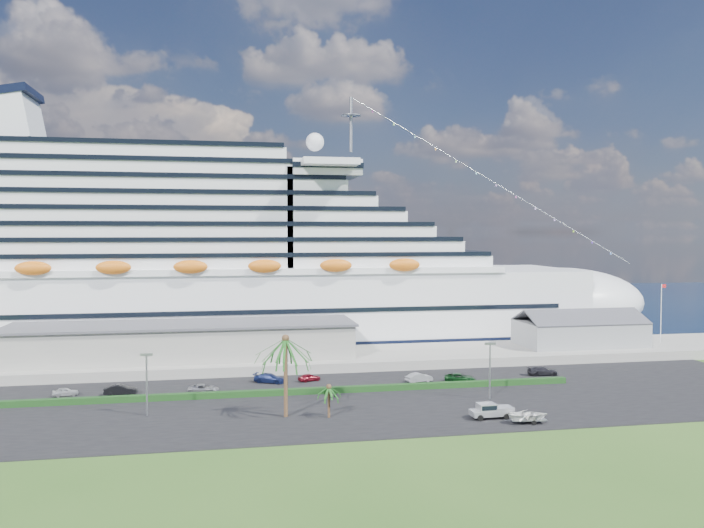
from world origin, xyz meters
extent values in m
plane|color=#2F551C|center=(0.00, 0.00, 0.00)|extent=(420.00, 420.00, 0.00)
cube|color=black|center=(0.00, 11.00, 0.06)|extent=(140.00, 38.00, 0.12)
cube|color=gray|center=(0.00, 40.00, 0.90)|extent=(240.00, 20.00, 1.80)
cube|color=black|center=(0.00, 130.00, 0.01)|extent=(420.00, 160.00, 0.02)
cube|color=silver|center=(-20.00, 64.00, 8.00)|extent=(160.00, 30.00, 16.00)
ellipsoid|color=silver|center=(60.00, 64.00, 8.00)|extent=(40.00, 30.00, 16.00)
cube|color=black|center=(-20.00, 64.00, 1.20)|extent=(164.00, 30.60, 2.40)
cube|color=silver|center=(-32.00, 64.00, 29.60)|extent=(128.00, 26.00, 24.80)
cube|color=silver|center=(2.80, 64.00, 37.40)|extent=(14.00, 38.00, 3.20)
cube|color=silver|center=(-60.00, 64.00, 47.00)|extent=(11.58, 14.00, 11.58)
cylinder|color=gray|center=(10.00, 64.00, 48.00)|extent=(0.70, 0.70, 12.00)
ellipsoid|color=orange|center=(-24.00, 48.20, 17.80)|extent=(90.00, 2.40, 2.60)
ellipsoid|color=orange|center=(-24.00, 79.80, 17.80)|extent=(90.00, 2.40, 2.60)
cube|color=black|center=(-20.00, 64.00, 8.80)|extent=(144.00, 30.40, 0.90)
cube|color=gray|center=(-25.00, 40.00, 4.80)|extent=(60.00, 14.00, 6.00)
cube|color=#4C4C54|center=(-25.00, 40.00, 7.90)|extent=(61.00, 15.00, 0.40)
cube|color=gray|center=(52.00, 40.00, 4.20)|extent=(24.00, 12.00, 4.80)
cube|color=#4C4C54|center=(52.00, 37.00, 7.80)|extent=(24.00, 6.31, 2.74)
cube|color=#4C4C54|center=(52.00, 43.00, 7.80)|extent=(24.00, 6.31, 2.74)
cylinder|color=silver|center=(70.00, 40.00, 7.80)|extent=(0.16, 0.16, 12.00)
cube|color=red|center=(70.50, 40.00, 13.40)|extent=(1.00, 0.04, 0.70)
cube|color=#113313|center=(-8.00, 16.00, 0.57)|extent=(88.00, 1.10, 0.90)
cylinder|color=gray|center=(-28.00, 8.00, 4.12)|extent=(0.24, 0.24, 8.00)
cube|color=gray|center=(-28.00, 8.00, 8.22)|extent=(1.60, 0.35, 0.35)
cylinder|color=gray|center=(20.00, 8.00, 4.12)|extent=(0.24, 0.24, 8.00)
cube|color=gray|center=(20.00, 8.00, 8.22)|extent=(1.60, 0.35, 0.35)
cylinder|color=#47301E|center=(-10.00, 4.00, 5.25)|extent=(0.54, 0.54, 10.50)
sphere|color=#47301E|center=(-10.00, 4.00, 10.50)|extent=(0.98, 0.98, 0.98)
cylinder|color=#47301E|center=(-4.50, 2.50, 2.10)|extent=(0.35, 0.35, 4.20)
sphere|color=#47301E|center=(-4.50, 2.50, 4.20)|extent=(0.73, 0.73, 0.73)
imported|color=#B6B6B8|center=(-41.06, 21.45, 0.73)|extent=(3.80, 2.04, 1.23)
imported|color=black|center=(-33.12, 20.59, 0.89)|extent=(4.74, 1.77, 1.55)
imported|color=gray|center=(-20.99, 19.72, 0.76)|extent=(4.80, 2.60, 1.28)
imported|color=#16204E|center=(-10.73, 24.84, 0.86)|extent=(5.51, 4.03, 1.48)
imported|color=maroon|center=(-4.28, 24.78, 0.74)|extent=(3.94, 2.59, 1.25)
imported|color=#98999E|center=(13.07, 20.74, 0.86)|extent=(4.71, 2.68, 1.47)
imported|color=#0C3312|center=(19.59, 19.52, 0.81)|extent=(5.48, 3.87, 1.39)
imported|color=black|center=(35.18, 22.00, 0.86)|extent=(5.29, 2.57, 1.48)
cylinder|color=black|center=(14.33, -2.82, 0.53)|extent=(0.83, 0.30, 0.83)
cylinder|color=black|center=(14.33, -0.85, 0.53)|extent=(0.83, 0.30, 0.83)
cylinder|color=black|center=(17.95, -2.82, 0.53)|extent=(0.83, 0.30, 0.83)
cylinder|color=black|center=(17.95, -0.85, 0.53)|extent=(0.83, 0.30, 0.83)
cube|color=silver|center=(16.30, -1.84, 0.90)|extent=(5.62, 2.16, 0.72)
cube|color=silver|center=(17.80, -1.84, 1.31)|extent=(2.52, 2.06, 0.57)
cube|color=silver|center=(15.57, -1.84, 1.62)|extent=(2.31, 2.00, 0.98)
cube|color=black|center=(15.57, -1.84, 1.72)|extent=(2.10, 2.05, 0.57)
cube|color=silver|center=(13.92, -1.84, 1.10)|extent=(0.96, 1.98, 0.36)
cube|color=gray|center=(19.91, -4.96, 0.65)|extent=(4.63, 2.18, 0.12)
cylinder|color=gray|center=(17.87, -4.96, 0.65)|extent=(2.13, 0.34, 0.08)
cylinder|color=black|center=(20.29, -5.83, 0.43)|extent=(0.64, 0.29, 0.62)
cylinder|color=black|center=(20.29, -4.09, 0.43)|extent=(0.64, 0.29, 0.62)
imported|color=white|center=(19.91, -4.96, 1.22)|extent=(5.31, 4.09, 1.02)
camera|label=1|loc=(-18.03, -85.14, 24.36)|focal=35.00mm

